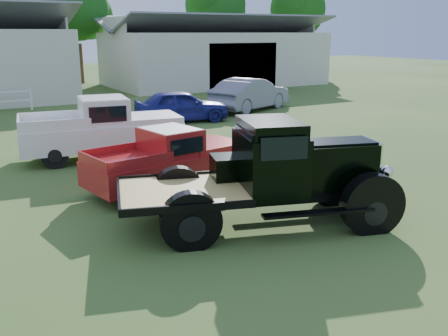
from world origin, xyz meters
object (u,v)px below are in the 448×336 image
vintage_flatbed (264,174)px  white_pickup (102,128)px  misc_car_blue (181,106)px  red_pickup (168,159)px  misc_car_grey (250,94)px

vintage_flatbed → white_pickup: 7.75m
vintage_flatbed → white_pickup: (-1.27, 7.65, -0.17)m
white_pickup → misc_car_blue: 7.23m
white_pickup → misc_car_blue: white_pickup is taller
red_pickup → white_pickup: 4.28m
white_pickup → misc_car_grey: size_ratio=1.03×
red_pickup → misc_car_blue: (4.68, 9.24, -0.08)m
white_pickup → misc_car_blue: bearing=52.2°
white_pickup → vintage_flatbed: bearing=-72.1°
white_pickup → misc_car_grey: 11.77m
misc_car_blue → misc_car_grey: 4.88m
misc_car_grey → vintage_flatbed: bearing=125.5°
vintage_flatbed → misc_car_grey: (8.62, 14.02, -0.30)m
vintage_flatbed → misc_car_grey: bearing=75.6°
vintage_flatbed → misc_car_blue: size_ratio=1.33×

